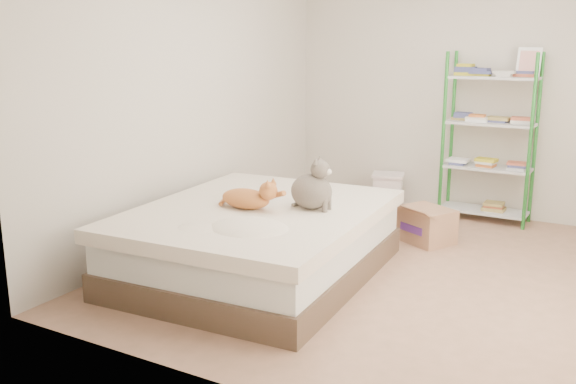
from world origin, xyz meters
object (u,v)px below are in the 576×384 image
Objects in this scene: shelf_unit at (490,132)px; cardboard_box at (426,225)px; bed at (258,241)px; orange_cat at (246,196)px; white_bin at (388,190)px; grey_cat at (312,184)px.

cardboard_box is (-0.30, -1.01, -0.75)m from shelf_unit.
orange_cat is at bearing -140.67° from bed.
white_bin is at bearing 83.19° from bed.
grey_cat reaches higher than cardboard_box.
shelf_unit is 2.94× the size of cardboard_box.
cardboard_box is at bearing 55.13° from bed.
white_bin is (-0.23, 2.26, -0.55)m from grey_cat.
cardboard_box is at bearing -106.39° from shelf_unit.
white_bin is (0.21, 2.50, -0.45)m from orange_cat.
bed is 1.72m from cardboard_box.
orange_cat is 0.52m from grey_cat.
grey_cat is 2.34m from white_bin.
grey_cat is 0.23× the size of shelf_unit.
shelf_unit is 1.27m from white_bin.
grey_cat is at bearing 21.26° from bed.
shelf_unit is at bearing 63.52° from orange_cat.
orange_cat is 2.55m from white_bin.
shelf_unit is 1.29m from cardboard_box.
bed is 5.64× the size of grey_cat.
grey_cat is (0.38, 0.17, 0.47)m from bed.
bed is 2.82m from shelf_unit.
cardboard_box is (0.52, 1.29, -0.58)m from grey_cat.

